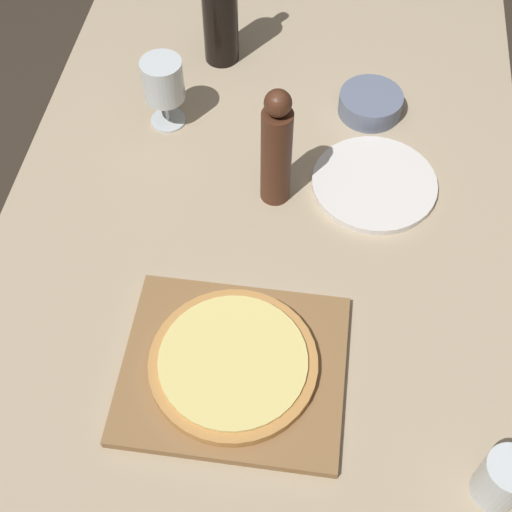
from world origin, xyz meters
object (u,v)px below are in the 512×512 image
object	(u,v)px
pizza	(233,363)
wine_bottle	(220,2)
small_bowl	(370,104)
wine_glass	(163,82)
pepper_mill	(276,150)

from	to	relation	value
pizza	wine_bottle	bearing A→B (deg)	100.71
small_bowl	wine_bottle	bearing A→B (deg)	158.77
pizza	small_bowl	bearing A→B (deg)	73.22
wine_glass	small_bowl	xyz separation A→B (m)	(0.42, 0.09, -0.08)
pepper_mill	wine_glass	size ratio (longest dim) A/B	1.68
wine_glass	wine_bottle	bearing A→B (deg)	69.93
wine_bottle	small_bowl	world-z (taller)	wine_bottle
wine_bottle	wine_glass	size ratio (longest dim) A/B	2.21
pizza	wine_glass	size ratio (longest dim) A/B	1.76
pizza	wine_bottle	world-z (taller)	wine_bottle
pizza	small_bowl	world-z (taller)	small_bowl
pizza	wine_glass	xyz separation A→B (m)	(-0.22, 0.55, 0.08)
pizza	wine_glass	bearing A→B (deg)	112.11
wine_bottle	wine_glass	bearing A→B (deg)	-110.07
wine_bottle	small_bowl	bearing A→B (deg)	-21.23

